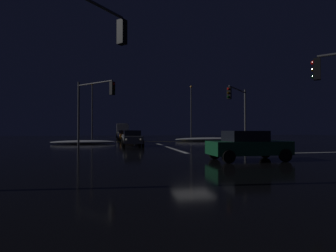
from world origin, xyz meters
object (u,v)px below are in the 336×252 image
sedan_white (125,134)px  traffic_signal_sw (61,38)px  traffic_signal_ne (239,105)px  box_truck (122,130)px  streetlamp_left_far (92,107)px  sedan_gray (132,138)px  sedan_green_crossing (248,145)px  sedan_silver (130,136)px  sedan_orange (126,135)px  sedan_blue (123,135)px  traffic_signal_nw (93,101)px  streetlamp_right_far (191,108)px

sedan_white → traffic_signal_sw: 41.18m
sedan_white → traffic_signal_ne: size_ratio=0.76×
box_truck → traffic_signal_ne: bearing=-74.3°
traffic_signal_ne → streetlamp_left_far: streetlamp_left_far is taller
sedan_gray → sedan_green_crossing: (5.22, -13.52, 0.00)m
traffic_signal_ne → streetlamp_left_far: size_ratio=0.59×
sedan_white → traffic_signal_ne: (9.66, -27.63, 3.20)m
sedan_green_crossing → traffic_signal_ne: 11.32m
sedan_white → traffic_signal_ne: traffic_signal_ne is taller
sedan_white → box_truck: (-0.33, 7.95, 0.91)m
sedan_silver → traffic_signal_ne: 14.18m
box_truck → traffic_signal_sw: traffic_signal_sw is taller
sedan_green_crossing → traffic_signal_ne: traffic_signal_ne is taller
sedan_gray → sedan_white: 23.97m
sedan_orange → sedan_green_crossing: bearing=-78.2°
sedan_blue → sedan_white: (0.47, 6.00, 0.00)m
sedan_blue → box_truck: size_ratio=0.52×
traffic_signal_nw → sedan_white: bearing=82.3°
sedan_green_crossing → streetlamp_right_far: (6.74, 32.54, 4.81)m
sedan_silver → streetlamp_right_far: bearing=47.2°
sedan_gray → streetlamp_right_far: streetlamp_right_far is taller
sedan_silver → traffic_signal_nw: traffic_signal_nw is taller
streetlamp_left_far → box_truck: bearing=67.4°
sedan_blue → streetlamp_left_far: bearing=168.6°
sedan_orange → sedan_green_crossing: (5.38, -25.76, 0.00)m
traffic_signal_sw → sedan_blue: bearing=84.9°
sedan_orange → sedan_blue: same height
sedan_blue → streetlamp_right_far: bearing=4.9°
sedan_silver → sedan_white: (0.01, 17.76, 0.00)m
traffic_signal_nw → traffic_signal_sw: 13.40m
sedan_blue → traffic_signal_nw: traffic_signal_nw is taller
traffic_signal_sw → streetlamp_right_far: bearing=66.8°
sedan_white → traffic_signal_sw: size_ratio=0.64×
sedan_blue → box_truck: (0.14, 13.95, 0.91)m
sedan_silver → sedan_white: same height
box_truck → sedan_green_crossing: box_truck is taller
sedan_gray → sedan_blue: size_ratio=1.00×
sedan_silver → sedan_gray: bearing=-91.0°
sedan_silver → box_truck: box_truck is taller
sedan_white → box_truck: bearing=92.4°
sedan_blue → traffic_signal_nw: (-3.22, -21.46, 3.27)m
sedan_blue → traffic_signal_sw: 35.20m
sedan_gray → sedan_blue: same height
traffic_signal_ne → traffic_signal_sw: bearing=-135.0°
sedan_gray → streetlamp_left_far: bearing=106.4°
sedan_green_crossing → traffic_signal_ne: (4.55, 9.86, 3.20)m
streetlamp_right_far → box_truck: bearing=133.3°
sedan_gray → traffic_signal_nw: (-3.58, -3.49, 3.27)m
traffic_signal_ne → sedan_gray: bearing=159.5°
sedan_green_crossing → traffic_signal_ne: bearing=65.2°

